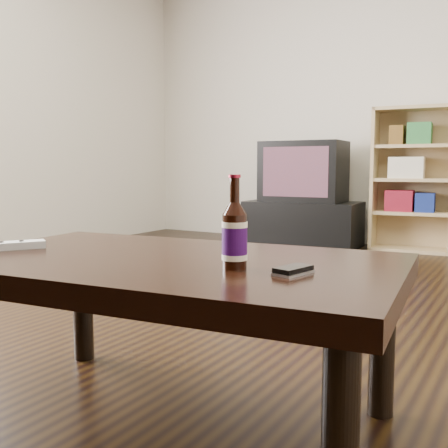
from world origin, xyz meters
The scene contains 9 objects.
floor centered at (0.00, 0.00, -0.01)m, with size 5.00×6.00×0.01m, color black.
wall_back centered at (0.00, 3.01, 1.35)m, with size 5.00×0.02×2.70m, color beige.
tv_stand centered at (-0.64, 2.60, 0.20)m, with size 1.01×0.51×0.40m, color black.
tv centered at (-0.64, 2.60, 0.67)m, with size 0.74×0.49×0.54m.
bookshelf centered at (0.26, 2.81, 0.63)m, with size 0.68×0.36×1.21m.
coffee_table centered at (0.31, -0.69, 0.40)m, with size 1.31×0.86×0.47m.
beer_bottle centered at (0.55, -0.74, 0.55)m, with size 0.07×0.07×0.23m.
phone centered at (0.70, -0.72, 0.47)m, with size 0.07×0.11×0.02m.
remote centered at (-0.19, -0.82, 0.48)m, with size 0.16×0.20×0.03m.
Camera 1 is at (1.17, -1.84, 0.71)m, focal length 42.00 mm.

